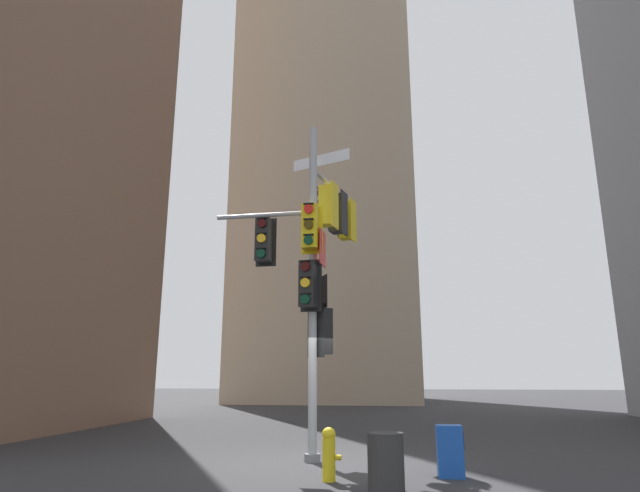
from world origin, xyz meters
name	(u,v)px	position (x,y,z in m)	size (l,w,h in m)	color
ground	(312,462)	(0.00, 0.00, 0.00)	(120.00, 120.00, 0.00)	#2D2D30
building_mid_block	(329,57)	(-2.57, 26.86, 27.18)	(12.22, 12.22, 54.36)	tan
signal_pole_assembly	(317,251)	(0.01, 0.49, 4.53)	(3.14, 3.05, 7.40)	#9EA0A3
fire_hydrant	(329,453)	(0.57, -1.98, 0.45)	(0.33, 0.23, 0.86)	yellow
newspaper_box	(450,451)	(2.63, -1.36, 0.43)	(0.45, 0.36, 0.86)	#194CB2
trash_bin	(386,463)	(1.52, -2.88, 0.44)	(0.55, 0.55, 0.87)	#2D2D2D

